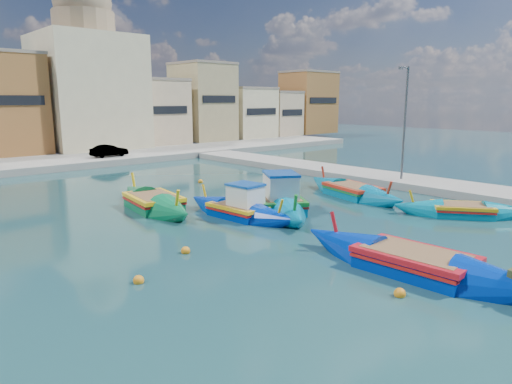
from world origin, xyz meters
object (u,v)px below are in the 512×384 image
church_block (88,76)px  luzzu_blue_cabin (240,210)px  luzzu_turquoise_cabin (278,202)px  luzzu_blue_south (414,265)px  luzzu_green (154,204)px  quay_street_lamp (404,123)px  luzzu_cyan_mid (352,192)px  luzzu_cyan_south (462,212)px

church_block → luzzu_blue_cabin: size_ratio=2.47×
luzzu_turquoise_cabin → luzzu_blue_south: size_ratio=1.02×
luzzu_blue_cabin → luzzu_blue_south: (-0.47, -9.84, -0.04)m
luzzu_green → luzzu_blue_south: luzzu_green is taller
quay_street_lamp → luzzu_blue_south: (-14.14, -8.88, -4.05)m
luzzu_cyan_mid → luzzu_blue_south: (-8.78, -8.99, 0.01)m
quay_street_lamp → luzzu_cyan_mid: quay_street_lamp is taller
luzzu_cyan_mid → quay_street_lamp: bearing=-1.1°
luzzu_green → church_block: bearing=73.2°
luzzu_turquoise_cabin → luzzu_blue_cabin: luzzu_turquoise_cabin is taller
quay_street_lamp → luzzu_turquoise_cabin: (-11.11, 0.76, -3.94)m
luzzu_cyan_mid → luzzu_green: size_ratio=1.01×
church_block → luzzu_turquoise_cabin: (-3.67, -33.24, -8.02)m
luzzu_cyan_mid → luzzu_cyan_south: luzzu_cyan_mid is taller
church_block → quay_street_lamp: church_block is taller
church_block → luzzu_blue_cabin: church_block is taller
church_block → luzzu_blue_cabin: bearing=-100.7°
luzzu_blue_cabin → luzzu_cyan_south: bearing=-41.5°
luzzu_cyan_mid → church_block: bearing=93.5°
quay_street_lamp → luzzu_blue_south: size_ratio=0.84×
quay_street_lamp → luzzu_green: size_ratio=0.90×
luzzu_blue_south → quay_street_lamp: bearing=32.1°
luzzu_turquoise_cabin → luzzu_cyan_south: bearing=-50.9°
luzzu_turquoise_cabin → luzzu_cyan_mid: bearing=-6.5°
luzzu_turquoise_cabin → luzzu_green: bearing=136.9°
luzzu_cyan_south → luzzu_blue_south: bearing=-165.4°
luzzu_turquoise_cabin → luzzu_blue_cabin: bearing=175.6°
luzzu_blue_south → luzzu_blue_cabin: bearing=87.3°
church_block → luzzu_green: (-8.62, -28.60, -8.12)m
luzzu_turquoise_cabin → luzzu_cyan_mid: size_ratio=1.09×
quay_street_lamp → luzzu_cyan_south: bearing=-128.4°
luzzu_turquoise_cabin → luzzu_blue_cabin: (-2.56, 0.20, -0.06)m
luzzu_green → luzzu_blue_south: 14.41m
luzzu_turquoise_cabin → luzzu_blue_south: bearing=-107.4°
quay_street_lamp → luzzu_cyan_south: 9.30m
luzzu_green → luzzu_cyan_south: bearing=-47.6°
luzzu_turquoise_cabin → luzzu_blue_cabin: size_ratio=1.26×
luzzu_blue_cabin → luzzu_blue_south: size_ratio=0.81×
quay_street_lamp → luzzu_blue_south: quay_street_lamp is taller
church_block → luzzu_cyan_mid: (2.09, -33.89, -8.14)m
luzzu_blue_cabin → church_block: bearing=79.3°
quay_street_lamp → luzzu_cyan_mid: size_ratio=0.90×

